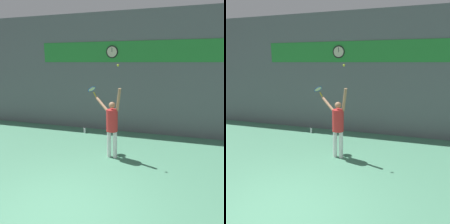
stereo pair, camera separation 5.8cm
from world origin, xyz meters
The scene contains 8 objects.
ground_plane centered at (0.00, 0.00, 0.00)m, with size 18.00×18.00×0.00m, color #4C8C6B.
back_wall centered at (0.00, 5.82, 2.50)m, with size 18.00×0.10×5.00m.
sponsor_banner centered at (0.00, 5.76, 3.41)m, with size 7.51×0.02×0.84m.
scoreboard_clock centered at (-0.53, 5.74, 3.41)m, with size 0.51×0.05×0.51m.
tennis_player centered at (0.27, 3.04, 1.13)m, with size 1.03×0.63×2.25m.
tennis_racket centered at (-0.56, 3.53, 2.10)m, with size 0.38×0.36×0.37m.
tennis_ball centered at (0.49, 2.93, 2.90)m, with size 0.07×0.07×0.07m.
water_bottle centered at (-1.57, 5.07, 0.12)m, with size 0.08×0.08×0.26m.
Camera 2 is at (2.20, -3.22, 2.99)m, focal length 35.00 mm.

